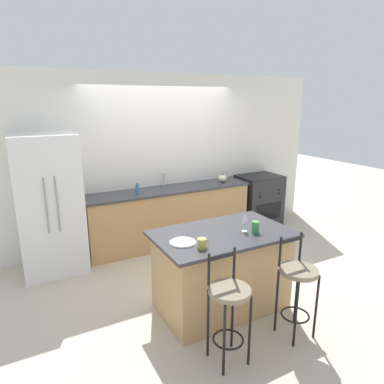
{
  "coord_description": "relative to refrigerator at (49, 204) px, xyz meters",
  "views": [
    {
      "loc": [
        -2.15,
        -4.49,
        2.28
      ],
      "look_at": [
        -0.1,
        -0.63,
        1.11
      ],
      "focal_mm": 32.0,
      "sensor_mm": 36.0,
      "label": 1
    }
  ],
  "objects": [
    {
      "name": "tumbler_cup",
      "position": [
        1.85,
        -2.03,
        0.03
      ],
      "size": [
        0.08,
        0.08,
        0.12
      ],
      "color": "#3D934C",
      "rests_on": "kitchen_island"
    },
    {
      "name": "bar_stool_far",
      "position": [
        1.94,
        -2.61,
        -0.35
      ],
      "size": [
        0.37,
        0.37,
        1.03
      ],
      "color": "black",
      "rests_on": "ground_plane"
    },
    {
      "name": "dinner_plate",
      "position": [
        1.04,
        -1.92,
        -0.02
      ],
      "size": [
        0.27,
        0.27,
        0.02
      ],
      "color": "white",
      "rests_on": "kitchen_island"
    },
    {
      "name": "oven_range",
      "position": [
        3.59,
        0.06,
        -0.46
      ],
      "size": [
        0.76,
        0.63,
        0.95
      ],
      "color": "#28282B",
      "rests_on": "ground_plane"
    },
    {
      "name": "soap_bottle",
      "position": [
        1.25,
        0.03,
        0.05
      ],
      "size": [
        0.06,
        0.06,
        0.16
      ],
      "color": "teal",
      "rests_on": "back_counter"
    },
    {
      "name": "bar_stool_near",
      "position": [
        1.15,
        -2.59,
        -0.35
      ],
      "size": [
        0.37,
        0.37,
        1.03
      ],
      "color": "black",
      "rests_on": "ground_plane"
    },
    {
      "name": "refrigerator",
      "position": [
        0.0,
        0.0,
        0.0
      ],
      "size": [
        0.81,
        0.76,
        1.87
      ],
      "color": "white",
      "rests_on": "ground_plane"
    },
    {
      "name": "kitchen_island",
      "position": [
        1.54,
        -1.87,
        -0.48
      ],
      "size": [
        1.48,
        0.91,
        0.91
      ],
      "color": "tan",
      "rests_on": "ground_plane"
    },
    {
      "name": "pumpkin_decoration",
      "position": [
        2.8,
        0.08,
        0.05
      ],
      "size": [
        0.15,
        0.15,
        0.14
      ],
      "color": "beige",
      "rests_on": "back_counter"
    },
    {
      "name": "wall_back",
      "position": [
        1.79,
        0.39,
        0.41
      ],
      "size": [
        6.0,
        0.07,
        2.7
      ],
      "color": "silver",
      "rests_on": "ground_plane"
    },
    {
      "name": "sink_faucet",
      "position": [
        1.79,
        0.28,
        0.12
      ],
      "size": [
        0.02,
        0.13,
        0.22
      ],
      "color": "#ADAFB5",
      "rests_on": "back_counter"
    },
    {
      "name": "coffee_mug",
      "position": [
        1.15,
        -2.11,
        0.02
      ],
      "size": [
        0.12,
        0.09,
        0.1
      ],
      "color": "#C1B251",
      "rests_on": "kitchen_island"
    },
    {
      "name": "back_counter",
      "position": [
        1.79,
        0.09,
        -0.47
      ],
      "size": [
        2.72,
        0.62,
        0.92
      ],
      "color": "tan",
      "rests_on": "ground_plane"
    },
    {
      "name": "ground_plane",
      "position": [
        1.79,
        -0.26,
        -0.94
      ],
      "size": [
        18.0,
        18.0,
        0.0
      ],
      "primitive_type": "plane",
      "color": "beige"
    },
    {
      "name": "wine_glass",
      "position": [
        1.77,
        -1.95,
        0.12
      ],
      "size": [
        0.06,
        0.06,
        0.21
      ],
      "color": "white",
      "rests_on": "kitchen_island"
    }
  ]
}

